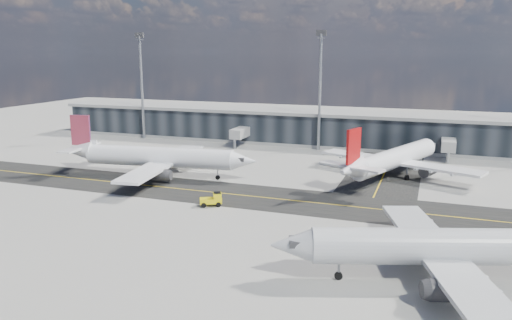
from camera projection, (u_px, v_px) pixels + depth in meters
The scene contains 9 objects.
ground at pixel (251, 204), 79.78m from camera, with size 300.00×300.00×0.00m, color gray.
taxiway_lanes at pixel (293, 189), 88.35m from camera, with size 180.00×63.00×0.03m.
terminal_concourse at pixel (325, 129), 129.40m from camera, with size 152.00×19.80×8.80m.
floodlight_masts at pixel (320, 86), 120.60m from camera, with size 102.50×0.70×28.90m.
airliner_af at pixel (157, 157), 96.62m from camera, with size 39.16×33.49×11.60m.
airliner_redtail at pixel (395, 158), 95.80m from camera, with size 31.82×36.78×11.32m.
airliner_near at pixel (456, 247), 52.12m from camera, with size 37.86×32.67×11.49m.
baggage_tug at pixel (213, 199), 78.43m from camera, with size 3.79×2.97×2.15m.
service_van at pixel (415, 162), 106.50m from camera, with size 2.56×5.56×1.55m, color white.
Camera 1 is at (26.67, -71.68, 23.78)m, focal length 35.00 mm.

